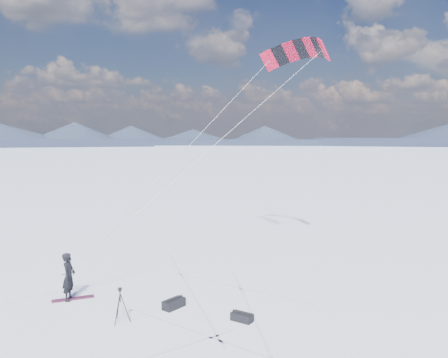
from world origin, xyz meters
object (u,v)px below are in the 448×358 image
object	(u,v)px
snowkiter	(70,300)
snowboard	(73,299)
gear_bag_a	(174,303)
tripod	(120,300)
gear_bag_b	(242,317)

from	to	relation	value
snowkiter	snowboard	size ratio (longest dim) A/B	1.19
snowboard	gear_bag_a	world-z (taller)	gear_bag_a
tripod	gear_bag_a	world-z (taller)	tripod
gear_bag_a	tripod	bearing A→B (deg)	165.44
snowboard	gear_bag_b	world-z (taller)	gear_bag_b
snowkiter	tripod	distance (m)	3.46
snowkiter	gear_bag_b	distance (m)	7.24
snowboard	gear_bag_b	bearing A→B (deg)	-39.65
tripod	gear_bag_b	xyz separation A→B (m)	(4.24, -0.99, -0.66)
snowkiter	gear_bag_b	bearing A→B (deg)	-106.27
snowboard	gear_bag_a	bearing A→B (deg)	-34.58
snowkiter	tripod	size ratio (longest dim) A/B	1.53
snowkiter	gear_bag_a	bearing A→B (deg)	-100.76
gear_bag_a	gear_bag_b	xyz separation A→B (m)	(2.21, -1.82, -0.02)
gear_bag_a	snowboard	bearing A→B (deg)	116.48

